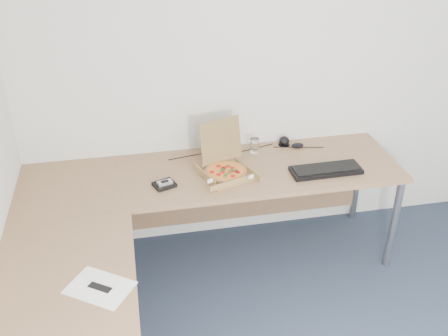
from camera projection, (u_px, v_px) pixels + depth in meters
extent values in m
cube|color=#966D4A|center=(213.00, 174.00, 3.44)|extent=(2.50, 0.70, 0.03)
cube|color=#966D4A|center=(60.00, 314.00, 2.35)|extent=(0.70, 1.50, 0.03)
cylinder|color=gray|center=(357.00, 180.00, 4.08)|extent=(0.05, 0.05, 0.70)
cube|color=olive|center=(226.00, 174.00, 3.40)|extent=(0.30, 0.30, 0.01)
cube|color=olive|center=(221.00, 141.00, 3.46)|extent=(0.30, 0.06, 0.30)
cylinder|color=#B17846|center=(226.00, 172.00, 3.39)|extent=(0.27, 0.27, 0.02)
cylinder|color=#C13D1B|center=(226.00, 170.00, 3.38)|extent=(0.24, 0.24, 0.00)
cylinder|color=white|center=(254.00, 145.00, 3.64)|extent=(0.06, 0.06, 0.11)
cube|color=black|center=(326.00, 170.00, 3.42)|extent=(0.47, 0.17, 0.03)
ellipsoid|color=black|center=(297.00, 145.00, 3.73)|extent=(0.10, 0.09, 0.03)
cube|color=black|center=(164.00, 185.00, 3.27)|extent=(0.16, 0.15, 0.02)
cube|color=#B2B5BA|center=(165.00, 183.00, 3.25)|extent=(0.10, 0.07, 0.02)
cube|color=white|center=(100.00, 287.00, 2.48)|extent=(0.37, 0.34, 0.00)
ellipsoid|color=black|center=(284.00, 140.00, 3.75)|extent=(0.08, 0.08, 0.07)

